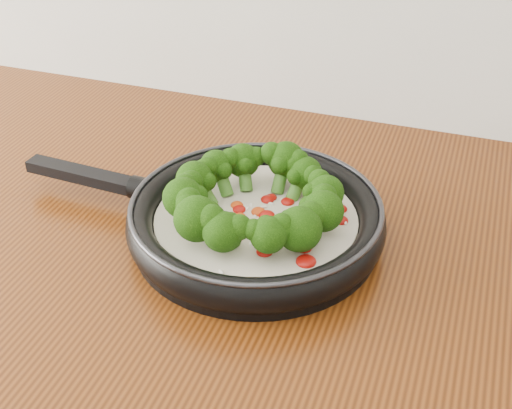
% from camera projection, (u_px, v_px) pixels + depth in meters
% --- Properties ---
extents(skillet, '(0.49, 0.33, 0.09)m').
position_uv_depth(skillet, '(254.00, 215.00, 0.83)').
color(skillet, black).
rests_on(skillet, counter).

